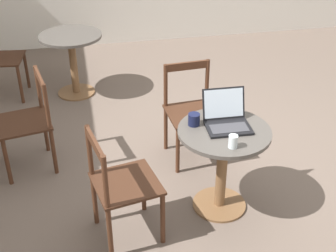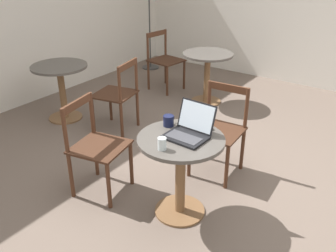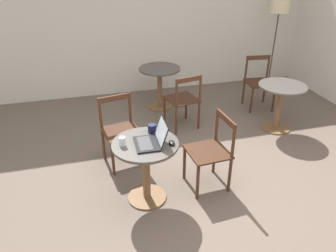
% 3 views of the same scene
% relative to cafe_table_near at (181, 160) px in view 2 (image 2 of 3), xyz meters
% --- Properties ---
extents(ground_plane, '(16.00, 16.00, 0.00)m').
position_rel_cafe_table_near_xyz_m(ground_plane, '(0.56, -0.09, -0.52)').
color(ground_plane, '#66564C').
extents(cafe_table_near, '(0.69, 0.69, 0.72)m').
position_rel_cafe_table_near_xyz_m(cafe_table_near, '(0.00, 0.00, 0.00)').
color(cafe_table_near, brown).
rests_on(cafe_table_near, ground_plane).
extents(cafe_table_mid, '(0.69, 0.69, 0.72)m').
position_rel_cafe_table_near_xyz_m(cafe_table_mid, '(2.25, 1.06, 0.00)').
color(cafe_table_mid, brown).
rests_on(cafe_table_mid, ground_plane).
extents(cafe_table_far, '(0.69, 0.69, 0.72)m').
position_rel_cafe_table_near_xyz_m(cafe_table_far, '(0.70, 2.28, 0.00)').
color(cafe_table_far, brown).
rests_on(cafe_table_far, ground_plane).
extents(chair_near_right, '(0.47, 0.47, 0.87)m').
position_rel_cafe_table_near_xyz_m(chair_near_right, '(0.76, 0.06, -0.07)').
color(chair_near_right, '#472819').
rests_on(chair_near_right, ground_plane).
extents(chair_near_back, '(0.52, 0.52, 0.87)m').
position_rel_cafe_table_near_xyz_m(chair_near_back, '(-0.16, 0.80, -0.07)').
color(chair_near_back, '#472819').
rests_on(chair_near_back, ground_plane).
extents(chair_mid_back, '(0.49, 0.49, 0.87)m').
position_rel_cafe_table_near_xyz_m(chair_mid_back, '(2.35, 1.87, -0.07)').
color(chair_mid_back, '#472819').
rests_on(chair_mid_back, ground_plane).
extents(chair_far_front, '(0.52, 0.52, 0.87)m').
position_rel_cafe_table_near_xyz_m(chair_far_front, '(0.87, 1.48, -0.07)').
color(chair_far_front, '#472819').
rests_on(chair_far_front, ground_plane).
extents(laptop, '(0.32, 0.33, 0.24)m').
position_rel_cafe_table_near_xyz_m(laptop, '(0.06, -0.03, 0.25)').
color(laptop, black).
rests_on(laptop, cafe_table_near).
extents(mouse, '(0.06, 0.10, 0.03)m').
position_rel_cafe_table_near_xyz_m(mouse, '(0.26, -0.09, 0.21)').
color(mouse, black).
rests_on(mouse, cafe_table_near).
extents(mug, '(0.13, 0.09, 0.09)m').
position_rel_cafe_table_near_xyz_m(mug, '(0.12, 0.20, 0.24)').
color(mug, '#141938').
rests_on(mug, cafe_table_near).
extents(drinking_glass, '(0.07, 0.07, 0.09)m').
position_rel_cafe_table_near_xyz_m(drinking_glass, '(-0.23, 0.01, 0.25)').
color(drinking_glass, silver).
rests_on(drinking_glass, cafe_table_near).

